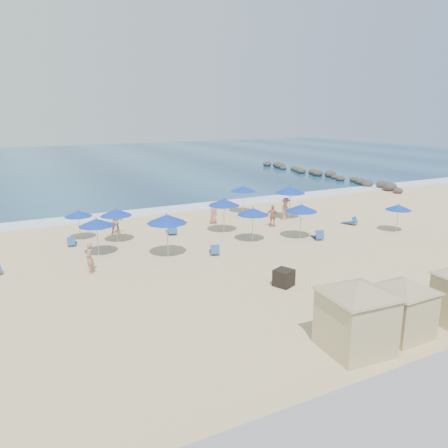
{
  "coord_description": "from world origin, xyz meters",
  "views": [
    {
      "loc": [
        -13.35,
        -19.57,
        8.35
      ],
      "look_at": [
        -1.7,
        3.0,
        1.75
      ],
      "focal_mm": 35.0,
      "sensor_mm": 36.0,
      "label": 1
    }
  ],
  "objects": [
    {
      "name": "beachgoer_2",
      "position": [
        4.21,
        6.57,
        0.83
      ],
      "size": [
        0.99,
        0.96,
        1.67
      ],
      "primitive_type": "imported",
      "rotation": [
        0.0,
        0.0,
        2.39
      ],
      "color": "#B17862",
      "rests_on": "ground"
    },
    {
      "name": "cabana_0",
      "position": [
        -2.72,
        -9.17,
        1.69
      ],
      "size": [
        4.69,
        4.69,
        2.95
      ],
      "color": "tan",
      "rests_on": "ground"
    },
    {
      "name": "beach_chair_2",
      "position": [
        -3.12,
        8.21,
        0.27
      ],
      "size": [
        0.87,
        1.49,
        0.77
      ],
      "color": "navy",
      "rests_on": "ground"
    },
    {
      "name": "umbrella_5",
      "position": [
        0.27,
        6.8,
        2.21
      ],
      "size": [
        2.24,
        2.24,
        2.55
      ],
      "color": "#A5A8AD",
      "rests_on": "ground"
    },
    {
      "name": "umbrella_3",
      "position": [
        -7.0,
        7.89,
        2.03
      ],
      "size": [
        2.06,
        2.06,
        2.34
      ],
      "color": "#A5A8AD",
      "rests_on": "ground"
    },
    {
      "name": "beachgoer_0",
      "position": [
        -9.66,
        3.0,
        0.84
      ],
      "size": [
        0.49,
        0.67,
        1.69
      ],
      "primitive_type": "imported",
      "rotation": [
        0.0,
        0.0,
        4.57
      ],
      "color": "#B17862",
      "rests_on": "ground"
    },
    {
      "name": "beachgoer_3",
      "position": [
        6.36,
        8.01,
        0.88
      ],
      "size": [
        1.31,
        1.08,
        1.76
      ],
      "primitive_type": "imported",
      "rotation": [
        0.0,
        0.0,
        0.44
      ],
      "color": "#B17862",
      "rests_on": "ground"
    },
    {
      "name": "umbrella_9",
      "position": [
        11.25,
        1.38,
        1.79
      ],
      "size": [
        1.82,
        1.82,
        2.07
      ],
      "color": "#A5A8AD",
      "rests_on": "ground"
    },
    {
      "name": "umbrella_2",
      "position": [
        -5.1,
        3.59,
        2.33
      ],
      "size": [
        2.36,
        2.36,
        2.69
      ],
      "color": "#A5A8AD",
      "rests_on": "ground"
    },
    {
      "name": "beach_chair_5",
      "position": [
        9.86,
        4.44,
        0.23
      ],
      "size": [
        0.92,
        1.31,
        0.66
      ],
      "color": "navy",
      "rests_on": "ground"
    },
    {
      "name": "beach_chair_1",
      "position": [
        -9.76,
        8.62,
        0.22
      ],
      "size": [
        0.76,
        1.22,
        0.63
      ],
      "color": "navy",
      "rests_on": "ground"
    },
    {
      "name": "beach_chair_3",
      "position": [
        -2.41,
        2.88,
        0.23
      ],
      "size": [
        0.9,
        1.31,
        0.66
      ],
      "color": "navy",
      "rests_on": "ground"
    },
    {
      "name": "cabana_1",
      "position": [
        -0.37,
        -9.17,
        1.46
      ],
      "size": [
        4.06,
        4.06,
        2.54
      ],
      "color": "tan",
      "rests_on": "ground"
    },
    {
      "name": "umbrella_7",
      "position": [
        4.52,
        11.56,
        2.08
      ],
      "size": [
        2.1,
        2.1,
        2.39
      ],
      "color": "#A5A8AD",
      "rests_on": "ground"
    },
    {
      "name": "ocean",
      "position": [
        0.0,
        55.0,
        0.03
      ],
      "size": [
        160.0,
        80.0,
        0.06
      ],
      "primitive_type": "cube",
      "color": "navy",
      "rests_on": "ground"
    },
    {
      "name": "beachgoer_1",
      "position": [
        -6.51,
        9.97,
        0.91
      ],
      "size": [
        0.91,
        0.72,
        1.82
      ],
      "primitive_type": "imported",
      "rotation": [
        0.0,
        0.0,
        6.25
      ],
      "color": "#B17862",
      "rests_on": "ground"
    },
    {
      "name": "umbrella_6",
      "position": [
        4.09,
        3.08,
        2.14
      ],
      "size": [
        2.17,
        2.17,
        2.47
      ],
      "color": "#A5A8AD",
      "rests_on": "ground"
    },
    {
      "name": "trash_bin",
      "position": [
        -1.55,
        -3.12,
        0.42
      ],
      "size": [
        1.09,
        1.09,
        0.84
      ],
      "primitive_type": "cube",
      "rotation": [
        0.0,
        0.0,
        0.4
      ],
      "color": "black",
      "rests_on": "ground"
    },
    {
      "name": "umbrella_1",
      "position": [
        -9.07,
        9.63,
        1.81
      ],
      "size": [
        1.83,
        1.83,
        2.08
      ],
      "color": "#A5A8AD",
      "rests_on": "ground"
    },
    {
      "name": "beach_chair_4",
      "position": [
        5.16,
        2.52,
        0.24
      ],
      "size": [
        0.94,
        1.37,
        0.69
      ],
      "color": "navy",
      "rests_on": "ground"
    },
    {
      "name": "rock_jetty",
      "position": [
        24.01,
        24.9,
        0.36
      ],
      "size": [
        2.56,
        26.66,
        0.96
      ],
      "color": "#2B2624",
      "rests_on": "ground"
    },
    {
      "name": "ground",
      "position": [
        0.0,
        0.0,
        0.0
      ],
      "size": [
        160.0,
        160.0,
        0.0
      ],
      "primitive_type": "plane",
      "color": "#D7B988",
      "rests_on": "ground"
    },
    {
      "name": "surf_line",
      "position": [
        0.0,
        15.5,
        0.04
      ],
      "size": [
        160.0,
        2.5,
        0.08
      ],
      "primitive_type": "cube",
      "color": "white",
      "rests_on": "ground"
    },
    {
      "name": "umbrella_4",
      "position": [
        0.89,
        3.92,
        2.07
      ],
      "size": [
        2.09,
        2.09,
        2.38
      ],
      "color": "#A5A8AD",
      "rests_on": "ground"
    },
    {
      "name": "beachgoer_4",
      "position": [
        0.76,
        9.54,
        0.87
      ],
      "size": [
        1.01,
        0.97,
        1.75
      ],
      "primitive_type": "imported",
      "rotation": [
        0.0,
        0.0,
        0.68
      ],
      "color": "#B17862",
      "rests_on": "ground"
    },
    {
      "name": "umbrella_8",
      "position": [
        6.74,
        8.01,
        2.35
      ],
      "size": [
        2.38,
        2.38,
        2.71
      ],
      "color": "#A5A8AD",
      "rests_on": "ground"
    },
    {
      "name": "umbrella_0",
      "position": [
        -8.68,
        5.69,
        2.07
      ],
      "size": [
        2.09,
        2.09,
        2.38
      ],
      "color": "#A5A8AD",
      "rests_on": "ground"
    }
  ]
}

